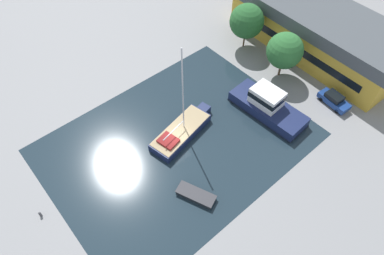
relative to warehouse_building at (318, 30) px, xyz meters
name	(u,v)px	position (x,y,z in m)	size (l,w,h in m)	color
ground_plane	(178,142)	(0.45, -27.88, -3.42)	(440.00, 440.00, 0.00)	gray
water_canal	(178,142)	(0.45, -27.88, -3.42)	(23.58, 31.20, 0.01)	#1E2D38
warehouse_building	(318,30)	(0.00, 0.00, 0.00)	(27.92, 11.81, 6.76)	gold
quay_tree_near_building	(285,51)	(0.59, -8.80, 0.99)	(5.08, 5.08, 6.95)	brown
quay_tree_by_water	(247,21)	(-7.50, -7.86, 1.15)	(5.19, 5.19, 7.17)	brown
parked_car	(334,100)	(9.23, -7.82, -2.59)	(4.52, 2.24, 1.65)	navy
sailboat_moored	(182,131)	(-0.21, -26.70, -2.77)	(4.82, 10.05, 13.24)	#19234C
motor_cruiser	(267,105)	(4.24, -15.76, -2.10)	(10.72, 4.67, 3.69)	#19234C
small_dinghy	(196,195)	(7.56, -31.12, -3.10)	(4.69, 3.19, 0.62)	#23282D
mooring_bollard	(40,214)	(-1.54, -45.11, -3.05)	(0.29, 0.29, 0.70)	#47474C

